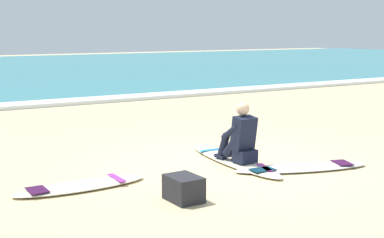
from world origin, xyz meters
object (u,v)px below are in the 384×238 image
object	(u,v)px
surfboard_spare_near	(81,186)
surfboard_main	(234,160)
surfboard_spare_far	(301,167)
surfer_seated	(240,139)
beach_bag	(184,188)

from	to	relation	value
surfboard_spare_near	surfboard_main	bearing A→B (deg)	2.55
surfboard_spare_near	surfboard_spare_far	bearing A→B (deg)	-13.58
surfer_seated	surfboard_spare_far	xyz separation A→B (m)	(0.66, -0.69, -0.40)
surfer_seated	surfboard_spare_far	distance (m)	1.04
surfboard_main	beach_bag	bearing A→B (deg)	-142.35
surfboard_main	surfer_seated	distance (m)	0.45
surfboard_spare_near	surfer_seated	bearing A→B (deg)	-2.00
surfboard_spare_far	beach_bag	distance (m)	2.36
surfboard_spare_far	beach_bag	bearing A→B (deg)	-170.24
surfboard_spare_near	surfboard_spare_far	world-z (taller)	same
surfboard_main	surfboard_spare_near	distance (m)	2.62
surfboard_spare_near	beach_bag	xyz separation A→B (m)	(0.93, -1.18, 0.12)
surfboard_main	surfboard_spare_far	distance (m)	1.10
beach_bag	surfer_seated	bearing A→B (deg)	33.41
surfboard_main	surfboard_spare_near	xyz separation A→B (m)	(-2.61, -0.12, 0.00)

